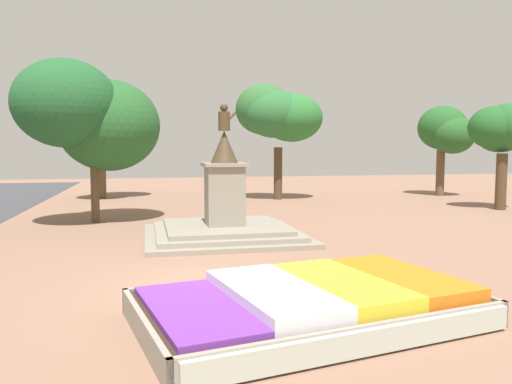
% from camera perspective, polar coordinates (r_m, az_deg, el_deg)
% --- Properties ---
extents(ground_plane, '(87.99, 87.99, 0.00)m').
position_cam_1_polar(ground_plane, '(11.86, -6.03, -10.60)').
color(ground_plane, '#8C6651').
extents(flower_planter, '(6.73, 4.79, 0.72)m').
position_cam_1_polar(flower_planter, '(9.51, 6.51, -12.55)').
color(flower_planter, '#38281C').
rests_on(flower_planter, ground_plane).
extents(statue_monument, '(5.58, 5.58, 4.76)m').
position_cam_1_polar(statue_monument, '(17.83, -3.61, -2.84)').
color(statue_monument, gray).
rests_on(statue_monument, ground_plane).
extents(park_tree_far_left, '(3.16, 2.95, 5.53)m').
position_cam_1_polar(park_tree_far_left, '(29.25, 26.18, 6.37)').
color(park_tree_far_left, '#4C3823').
rests_on(park_tree_far_left, ground_plane).
extents(park_tree_behind_statue, '(4.86, 4.97, 6.25)m').
position_cam_1_polar(park_tree_behind_statue, '(33.59, -16.52, 6.37)').
color(park_tree_behind_statue, brown).
rests_on(park_tree_behind_statue, ground_plane).
extents(park_tree_far_right, '(5.36, 4.12, 7.21)m').
position_cam_1_polar(park_tree_far_right, '(31.30, 2.45, 8.85)').
color(park_tree_far_right, '#4C3823').
rests_on(park_tree_far_right, ground_plane).
extents(park_tree_street_side, '(5.89, 5.69, 6.81)m').
position_cam_1_polar(park_tree_street_side, '(22.48, -18.29, 8.17)').
color(park_tree_street_side, brown).
rests_on(park_tree_street_side, ground_plane).
extents(park_tree_mid_canopy, '(3.32, 3.91, 6.09)m').
position_cam_1_polar(park_tree_mid_canopy, '(36.16, 20.92, 6.53)').
color(park_tree_mid_canopy, brown).
rests_on(park_tree_mid_canopy, ground_plane).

